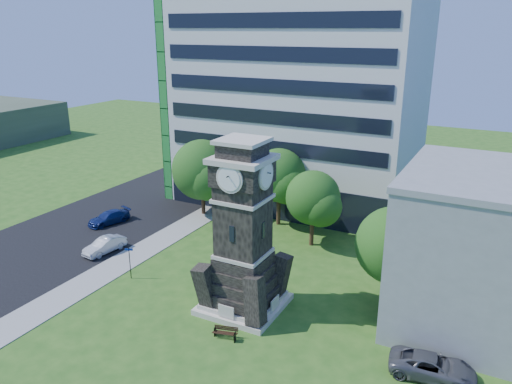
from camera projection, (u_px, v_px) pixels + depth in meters
The scene contains 14 objects.
ground at pixel (193, 309), 35.32m from camera, with size 160.00×160.00×0.00m, color #285618.
sidewalk at pixel (136, 255), 43.70m from camera, with size 3.00×70.00×0.06m, color gray.
street at pixel (66, 237), 47.44m from camera, with size 14.00×80.00×0.02m, color black.
clock_tower at pixel (243, 239), 34.02m from camera, with size 5.40×5.40×12.22m.
office_tall at pixel (299, 73), 53.98m from camera, with size 26.20×15.11×28.60m.
car_street_mid at pixel (105, 245), 44.04m from camera, with size 1.38×3.97×1.31m, color #A8ACB0.
car_street_north at pixel (109, 218), 50.55m from camera, with size 1.77×4.36×1.27m, color navy.
car_east_lot at pixel (432, 367), 28.32m from camera, with size 2.22×4.82×1.34m, color #515256.
park_bench at pixel (225, 332), 31.95m from camera, with size 1.57×0.42×0.81m.
street_sign at pixel (130, 259), 39.15m from camera, with size 0.64×0.06×2.66m.
tree_nw at pixel (203, 172), 51.84m from camera, with size 6.94×6.31×8.06m.
tree_nc at pixel (280, 177), 49.00m from camera, with size 5.83×5.30×7.82m.
tree_ne at pixel (314, 200), 44.37m from camera, with size 5.38×4.89×7.03m.
tree_east at pixel (395, 248), 33.70m from camera, with size 5.83×5.30×7.64m.
Camera 1 is at (18.28, -25.31, 19.01)m, focal length 35.00 mm.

